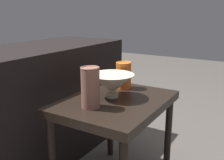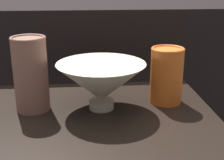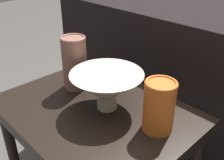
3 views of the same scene
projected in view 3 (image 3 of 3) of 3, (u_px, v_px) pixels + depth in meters
table at (96, 125)px, 0.83m from camera, size 0.58×0.44×0.48m
couch_backdrop at (190, 84)px, 1.21m from camera, size 1.26×0.50×0.69m
bowl at (107, 88)px, 0.77m from camera, size 0.22×0.22×0.12m
vase_textured_left at (74, 62)px, 0.87m from camera, size 0.08×0.08×0.18m
vase_colorful_right at (159, 106)px, 0.68m from camera, size 0.08×0.08×0.14m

